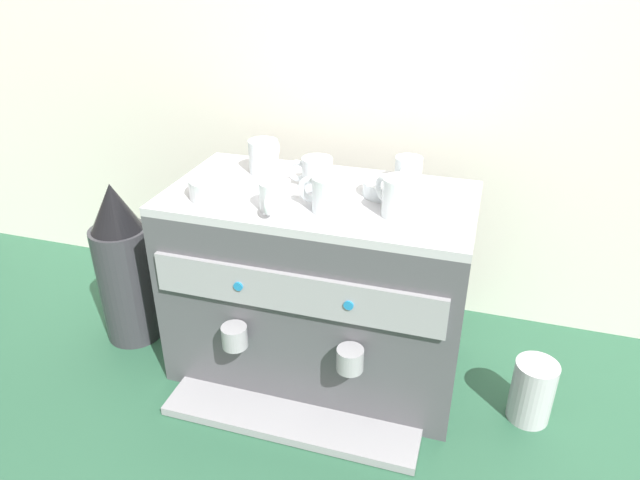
% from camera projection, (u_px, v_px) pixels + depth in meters
% --- Properties ---
extents(ground_plane, '(4.00, 4.00, 0.00)m').
position_uv_depth(ground_plane, '(320.00, 360.00, 1.47)').
color(ground_plane, '#28563D').
extents(tiled_backsplash_wall, '(2.80, 0.03, 0.90)m').
position_uv_depth(tiled_backsplash_wall, '(358.00, 148.00, 1.56)').
color(tiled_backsplash_wall, silver).
rests_on(tiled_backsplash_wall, ground_plane).
extents(espresso_machine, '(0.68, 0.47, 0.46)m').
position_uv_depth(espresso_machine, '(319.00, 285.00, 1.36)').
color(espresso_machine, '#4C4C51').
rests_on(espresso_machine, ground_plane).
extents(ceramic_cup_0, '(0.10, 0.09, 0.08)m').
position_uv_depth(ceramic_cup_0, '(398.00, 196.00, 1.14)').
color(ceramic_cup_0, silver).
rests_on(ceramic_cup_0, espresso_machine).
extents(ceramic_cup_1, '(0.11, 0.07, 0.07)m').
position_uv_depth(ceramic_cup_1, '(315.00, 172.00, 1.27)').
color(ceramic_cup_1, silver).
rests_on(ceramic_cup_1, espresso_machine).
extents(ceramic_cup_2, '(0.06, 0.09, 0.06)m').
position_uv_depth(ceramic_cup_2, '(408.00, 171.00, 1.29)').
color(ceramic_cup_2, silver).
rests_on(ceramic_cup_2, espresso_machine).
extents(ceramic_cup_3, '(0.12, 0.08, 0.07)m').
position_uv_depth(ceramic_cup_3, '(329.00, 193.00, 1.16)').
color(ceramic_cup_3, silver).
rests_on(ceramic_cup_3, espresso_machine).
extents(ceramic_cup_4, '(0.07, 0.11, 0.08)m').
position_uv_depth(ceramic_cup_4, '(264.00, 156.00, 1.35)').
color(ceramic_cup_4, silver).
rests_on(ceramic_cup_4, espresso_machine).
extents(ceramic_cup_5, '(0.06, 0.10, 0.06)m').
position_uv_depth(ceramic_cup_5, '(274.00, 196.00, 1.17)').
color(ceramic_cup_5, silver).
rests_on(ceramic_cup_5, espresso_machine).
extents(ceramic_bowl_0, '(0.09, 0.09, 0.03)m').
position_uv_depth(ceramic_bowl_0, '(384.00, 188.00, 1.24)').
color(ceramic_bowl_0, silver).
rests_on(ceramic_bowl_0, espresso_machine).
extents(ceramic_bowl_1, '(0.12, 0.12, 0.04)m').
position_uv_depth(ceramic_bowl_1, '(217.00, 187.00, 1.23)').
color(ceramic_bowl_1, silver).
rests_on(ceramic_bowl_1, espresso_machine).
extents(coffee_grinder, '(0.14, 0.14, 0.44)m').
position_uv_depth(coffee_grinder, '(125.00, 267.00, 1.47)').
color(coffee_grinder, '#333338').
rests_on(coffee_grinder, ground_plane).
extents(milk_pitcher, '(0.09, 0.09, 0.15)m').
position_uv_depth(milk_pitcher, '(532.00, 391.00, 1.26)').
color(milk_pitcher, '#B7B7BC').
rests_on(milk_pitcher, ground_plane).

